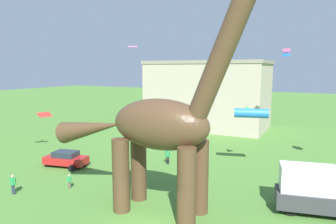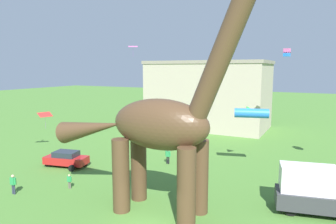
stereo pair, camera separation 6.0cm
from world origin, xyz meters
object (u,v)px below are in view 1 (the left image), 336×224
(kite_near_low, at_px, (251,113))
(person_photographer, at_px, (13,183))
(kite_drifting, at_px, (45,115))
(kite_trailing, at_px, (286,52))
(person_watching_child, at_px, (168,155))
(parked_box_truck, at_px, (319,190))
(parked_sedan_left, at_px, (66,159))
(person_near_flyer, at_px, (69,180))
(dinosaur_sculpture, at_px, (159,124))
(kite_mid_center, at_px, (133,47))
(person_far_spectator, at_px, (306,174))

(kite_near_low, bearing_deg, person_photographer, -136.50)
(kite_drifting, xyz_separation_m, kite_trailing, (20.48, 15.16, 6.24))
(person_watching_child, distance_m, person_photographer, 14.21)
(parked_box_truck, xyz_separation_m, kite_drifting, (-24.51, -0.73, 3.52))
(parked_sedan_left, relative_size, person_near_flyer, 3.73)
(dinosaur_sculpture, relative_size, kite_mid_center, 11.85)
(kite_drifting, bearing_deg, person_far_spectator, 13.50)
(person_near_flyer, height_order, person_photographer, person_photographer)
(person_near_flyer, height_order, person_watching_child, person_watching_child)
(dinosaur_sculpture, height_order, kite_near_low, dinosaur_sculpture)
(kite_near_low, bearing_deg, kite_drifting, -156.77)
(kite_drifting, distance_m, kite_near_low, 20.03)
(kite_near_low, bearing_deg, person_far_spectator, -23.82)
(parked_box_truck, bearing_deg, dinosaur_sculpture, -167.04)
(dinosaur_sculpture, bearing_deg, parked_box_truck, 10.72)
(dinosaur_sculpture, xyz_separation_m, kite_mid_center, (-11.49, 14.48, 6.27))
(person_near_flyer, distance_m, kite_drifting, 8.60)
(parked_box_truck, relative_size, kite_trailing, 6.85)
(parked_sedan_left, bearing_deg, kite_mid_center, 70.15)
(person_watching_child, relative_size, kite_trailing, 1.82)
(kite_drifting, xyz_separation_m, kite_mid_center, (3.36, 10.76, 7.15))
(dinosaur_sculpture, xyz_separation_m, parked_sedan_left, (-12.88, 4.29, -5.24))
(person_near_flyer, bearing_deg, parked_box_truck, 8.50)
(parked_sedan_left, relative_size, person_watching_child, 2.85)
(kite_drifting, relative_size, kite_trailing, 1.89)
(kite_mid_center, xyz_separation_m, kite_trailing, (17.12, 4.40, -0.91))
(dinosaur_sculpture, distance_m, kite_drifting, 15.34)
(kite_mid_center, bearing_deg, kite_trailing, 14.43)
(parked_sedan_left, xyz_separation_m, kite_near_low, (16.42, 7.33, 4.75))
(person_near_flyer, xyz_separation_m, person_far_spectator, (17.04, 9.18, 0.36))
(person_far_spectator, height_order, kite_mid_center, kite_mid_center)
(dinosaur_sculpture, bearing_deg, parked_sedan_left, 147.57)
(person_watching_child, bearing_deg, kite_drifting, -56.71)
(parked_sedan_left, height_order, person_photographer, person_photographer)
(person_far_spectator, relative_size, person_photographer, 1.14)
(person_near_flyer, bearing_deg, dinosaur_sculpture, -6.02)
(person_photographer, bearing_deg, parked_box_truck, 133.04)
(dinosaur_sculpture, bearing_deg, kite_trailing, 59.40)
(person_photographer, bearing_deg, person_far_spectator, 145.32)
(dinosaur_sculpture, height_order, kite_trailing, dinosaur_sculpture)
(parked_sedan_left, bearing_deg, kite_trailing, 26.14)
(parked_sedan_left, xyz_separation_m, person_photographer, (1.43, -6.90, 0.14))
(person_far_spectator, bearing_deg, dinosaur_sculpture, 121.81)
(parked_box_truck, height_order, person_photographer, parked_box_truck)
(person_far_spectator, bearing_deg, person_near_flyer, 102.87)
(parked_sedan_left, bearing_deg, person_watching_child, 19.70)
(person_photographer, bearing_deg, dinosaur_sculpture, 127.41)
(dinosaur_sculpture, distance_m, person_photographer, 12.80)
(dinosaur_sculpture, height_order, person_near_flyer, dinosaur_sculpture)
(person_watching_child, relative_size, person_photographer, 1.00)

